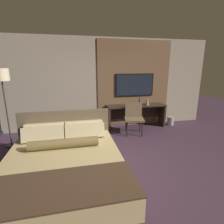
# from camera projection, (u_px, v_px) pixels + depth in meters

# --- Properties ---
(ground_plane) EXTENTS (16.00, 16.00, 0.00)m
(ground_plane) POSITION_uv_depth(u_px,v_px,m) (122.00, 169.00, 3.39)
(ground_plane) COLOR #3D2838
(wall_back_tv_panel) EXTENTS (7.20, 0.09, 2.80)m
(wall_back_tv_panel) POSITION_uv_depth(u_px,v_px,m) (105.00, 84.00, 5.52)
(wall_back_tv_panel) COLOR gray
(wall_back_tv_panel) RESTS_ON ground_plane
(bed) EXTENTS (1.88, 2.27, 1.03)m
(bed) POSITION_uv_depth(u_px,v_px,m) (65.00, 166.00, 2.91)
(bed) COLOR #33281E
(bed) RESTS_ON ground_plane
(desk) EXTENTS (1.90, 0.49, 0.74)m
(desk) POSITION_uv_depth(u_px,v_px,m) (136.00, 112.00, 5.69)
(desk) COLOR #2D2319
(desk) RESTS_ON ground_plane
(tv) EXTENTS (1.28, 0.04, 0.72)m
(tv) POSITION_uv_depth(u_px,v_px,m) (135.00, 85.00, 5.66)
(tv) COLOR black
(desk_chair) EXTENTS (0.64, 0.63, 0.91)m
(desk_chair) POSITION_uv_depth(u_px,v_px,m) (134.00, 115.00, 5.15)
(desk_chair) COLOR brown
(desk_chair) RESTS_ON ground_plane
(floor_lamp) EXTENTS (0.34, 0.34, 1.90)m
(floor_lamp) POSITION_uv_depth(u_px,v_px,m) (2.00, 82.00, 4.01)
(floor_lamp) COLOR #282623
(floor_lamp) RESTS_ON ground_plane
(vase_tall) EXTENTS (0.09, 0.09, 0.33)m
(vase_tall) POSITION_uv_depth(u_px,v_px,m) (140.00, 100.00, 5.61)
(vase_tall) COLOR #333338
(vase_tall) RESTS_ON desk
(vase_short) EXTENTS (0.14, 0.14, 0.25)m
(vase_short) POSITION_uv_depth(u_px,v_px,m) (147.00, 101.00, 5.58)
(vase_short) COLOR #846647
(vase_short) RESTS_ON desk
(waste_bin) EXTENTS (0.22, 0.22, 0.28)m
(waste_bin) POSITION_uv_depth(u_px,v_px,m) (170.00, 121.00, 5.97)
(waste_bin) COLOR gray
(waste_bin) RESTS_ON ground_plane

